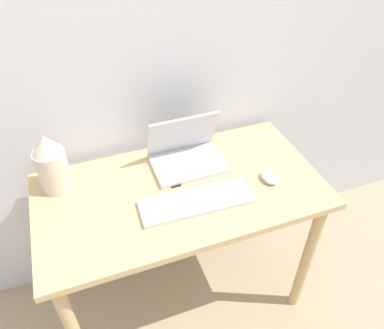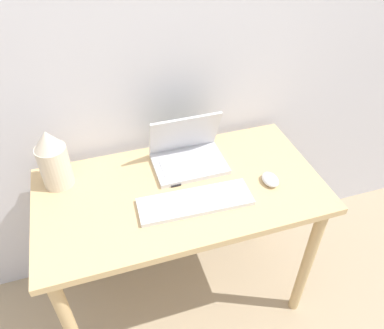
% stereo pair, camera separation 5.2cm
% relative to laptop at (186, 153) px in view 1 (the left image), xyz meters
% --- Properties ---
extents(wall_back, '(6.00, 0.05, 2.50)m').
position_rel_laptop_xyz_m(wall_back, '(-0.08, 0.22, 0.43)').
color(wall_back, silver).
rests_on(wall_back, ground_plane).
extents(desk, '(1.15, 0.60, 0.77)m').
position_rel_laptop_xyz_m(desk, '(-0.08, -0.15, -0.16)').
color(desk, tan).
rests_on(desk, ground_plane).
extents(laptop, '(0.30, 0.22, 0.23)m').
position_rel_laptop_xyz_m(laptop, '(0.00, 0.00, 0.00)').
color(laptop, silver).
rests_on(laptop, desk).
extents(keyboard, '(0.45, 0.16, 0.02)m').
position_rel_laptop_xyz_m(keyboard, '(-0.05, -0.25, -0.04)').
color(keyboard, silver).
rests_on(keyboard, desk).
extents(mouse, '(0.06, 0.09, 0.03)m').
position_rel_laptop_xyz_m(mouse, '(0.28, -0.23, -0.03)').
color(mouse, silver).
rests_on(mouse, desk).
extents(vase, '(0.12, 0.12, 0.26)m').
position_rel_laptop_xyz_m(vase, '(-0.54, 0.03, 0.08)').
color(vase, beige).
rests_on(vase, desk).
extents(mp3_player, '(0.04, 0.05, 0.01)m').
position_rel_laptop_xyz_m(mp3_player, '(-0.09, -0.11, -0.05)').
color(mp3_player, black).
rests_on(mp3_player, desk).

